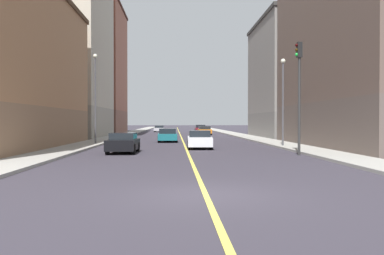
# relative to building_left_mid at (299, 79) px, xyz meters

# --- Properties ---
(ground_plane) EXTENTS (400.00, 400.00, 0.00)m
(ground_plane) POSITION_rel_building_left_mid_xyz_m (-14.60, -39.95, -7.25)
(ground_plane) COLOR #332F39
(ground_plane) RESTS_ON ground
(sidewalk_left) EXTENTS (2.62, 168.00, 0.15)m
(sidewalk_left) POSITION_rel_building_left_mid_xyz_m (-6.33, 9.05, -7.18)
(sidewalk_left) COLOR #9E9B93
(sidewalk_left) RESTS_ON ground
(sidewalk_right) EXTENTS (2.62, 168.00, 0.15)m
(sidewalk_right) POSITION_rel_building_left_mid_xyz_m (-22.87, 9.05, -7.18)
(sidewalk_right) COLOR #9E9B93
(sidewalk_right) RESTS_ON ground
(lane_center_stripe) EXTENTS (0.16, 154.00, 0.01)m
(lane_center_stripe) POSITION_rel_building_left_mid_xyz_m (-14.60, 9.05, -7.25)
(lane_center_stripe) COLOR #E5D14C
(lane_center_stripe) RESTS_ON ground
(building_left_mid) EXTENTS (10.33, 16.27, 14.49)m
(building_left_mid) POSITION_rel_building_left_mid_xyz_m (0.00, 0.00, 0.00)
(building_left_mid) COLOR slate
(building_left_mid) RESTS_ON ground
(building_right_midblock) EXTENTS (10.33, 16.76, 22.44)m
(building_right_midblock) POSITION_rel_building_left_mid_xyz_m (-29.20, 1.28, 3.98)
(building_right_midblock) COLOR #9D9688
(building_right_midblock) RESTS_ON ground
(building_right_distant) EXTENTS (10.33, 16.08, 21.05)m
(building_right_distant) POSITION_rel_building_left_mid_xyz_m (-29.20, 19.30, 3.28)
(building_right_distant) COLOR brown
(building_right_distant) RESTS_ON ground
(traffic_light_left_near) EXTENTS (0.40, 0.32, 6.73)m
(traffic_light_left_near) POSITION_rel_building_left_mid_xyz_m (-8.05, -26.77, -2.95)
(traffic_light_left_near) COLOR #2D2D2D
(traffic_light_left_near) RESTS_ON ground
(street_lamp_left_near) EXTENTS (0.36, 0.36, 6.73)m
(street_lamp_left_near) POSITION_rel_building_left_mid_xyz_m (-7.04, -19.17, -3.00)
(street_lamp_left_near) COLOR #4C4C51
(street_lamp_left_near) RESTS_ON ground
(street_lamp_right_near) EXTENTS (0.36, 0.36, 7.58)m
(street_lamp_right_near) POSITION_rel_building_left_mid_xyz_m (-22.16, -15.52, -2.55)
(street_lamp_right_near) COLOR #4C4C51
(street_lamp_right_near) RESTS_ON ground
(car_silver) EXTENTS (2.03, 4.28, 1.21)m
(car_silver) POSITION_rel_building_left_mid_xyz_m (-18.30, 28.44, -6.65)
(car_silver) COLOR silver
(car_silver) RESTS_ON ground
(car_teal) EXTENTS (1.94, 4.62, 1.31)m
(car_teal) POSITION_rel_building_left_mid_xyz_m (-16.15, -10.09, -6.61)
(car_teal) COLOR #196670
(car_teal) RESTS_ON ground
(car_white) EXTENTS (1.88, 4.08, 1.35)m
(car_white) POSITION_rel_building_left_mid_xyz_m (-13.60, -20.36, -6.61)
(car_white) COLOR white
(car_white) RESTS_ON ground
(car_maroon) EXTENTS (1.87, 4.05, 1.40)m
(car_maroon) POSITION_rel_building_left_mid_xyz_m (-10.98, 21.32, -6.57)
(car_maroon) COLOR maroon
(car_maroon) RESTS_ON ground
(car_black) EXTENTS (1.87, 3.97, 1.30)m
(car_black) POSITION_rel_building_left_mid_xyz_m (-18.73, -24.49, -6.60)
(car_black) COLOR black
(car_black) RESTS_ON ground
(car_orange) EXTENTS (1.97, 4.00, 1.29)m
(car_orange) POSITION_rel_building_left_mid_xyz_m (-10.95, 11.34, -6.62)
(car_orange) COLOR orange
(car_orange) RESTS_ON ground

